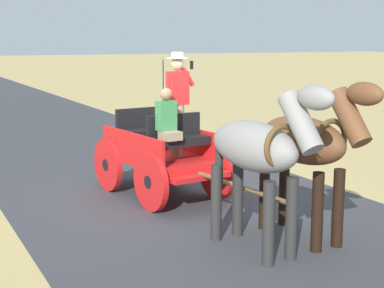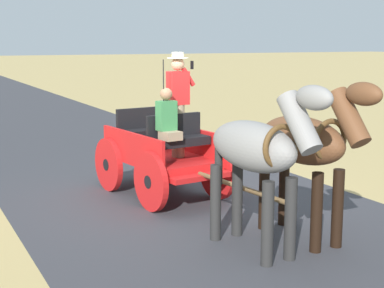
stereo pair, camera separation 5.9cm
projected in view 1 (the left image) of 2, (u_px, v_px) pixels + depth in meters
The scene contains 5 objects.
ground_plane at pixel (175, 196), 10.17m from camera, with size 200.00×200.00×0.00m, color tan.
road_surface at pixel (175, 195), 10.17m from camera, with size 5.74×160.00×0.01m, color #38383D.
horse_drawn_carriage at pixel (163, 150), 10.04m from camera, with size 1.68×4.52×2.50m.
horse_near_side at pixel (307, 144), 7.70m from camera, with size 0.66×2.13×2.21m.
horse_off_side at pixel (259, 151), 7.24m from camera, with size 0.71×2.14×2.21m.
Camera 1 is at (4.23, 8.91, 2.69)m, focal length 54.19 mm.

